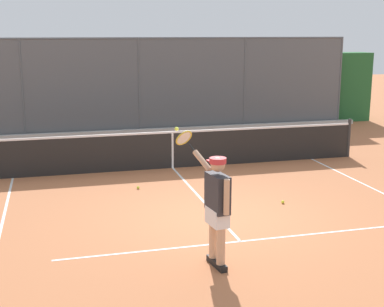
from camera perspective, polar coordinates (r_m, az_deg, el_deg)
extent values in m
plane|color=#B76B42|center=(10.25, 2.78, -6.77)|extent=(60.00, 60.00, 0.00)
cube|color=white|center=(9.16, 5.13, -9.23)|extent=(6.12, 0.05, 0.01)
cube|color=white|center=(11.47, 0.77, -4.59)|extent=(0.05, 5.16, 0.01)
cylinder|color=#565B60|center=(21.18, 15.37, 7.43)|extent=(0.07, 0.07, 3.24)
cylinder|color=#565B60|center=(19.57, 5.56, 7.41)|extent=(0.07, 0.07, 3.24)
cylinder|color=#565B60|center=(18.60, -5.61, 7.14)|extent=(0.07, 0.07, 3.24)
cylinder|color=#565B60|center=(18.39, -17.49, 6.55)|extent=(0.07, 0.07, 3.24)
cylinder|color=#565B60|center=(18.52, -5.72, 12.01)|extent=(15.25, 0.05, 0.05)
cube|color=#565B60|center=(18.60, -5.61, 7.14)|extent=(15.25, 0.02, 3.24)
cube|color=#235B2D|center=(19.27, -5.91, 6.42)|extent=(18.25, 0.90, 2.64)
cube|color=silver|center=(18.64, -5.42, 2.35)|extent=(16.25, 0.18, 0.15)
cylinder|color=#2D2D2D|center=(15.62, 16.23, 1.59)|extent=(0.09, 0.09, 1.07)
cube|color=black|center=(13.78, -2.08, 0.31)|extent=(9.98, 0.02, 0.91)
cube|color=white|center=(13.68, -2.09, 2.27)|extent=(9.98, 0.04, 0.05)
cube|color=white|center=(13.78, -2.08, 0.31)|extent=(0.05, 0.04, 0.91)
cube|color=black|center=(8.12, 3.04, -11.86)|extent=(0.15, 0.27, 0.09)
cylinder|color=tan|center=(7.95, 3.08, -9.03)|extent=(0.13, 0.13, 0.77)
cube|color=black|center=(8.33, 2.24, -11.17)|extent=(0.15, 0.27, 0.09)
cylinder|color=tan|center=(8.17, 2.27, -8.41)|extent=(0.13, 0.13, 0.77)
cube|color=white|center=(7.95, 2.69, -6.67)|extent=(0.27, 0.43, 0.26)
cube|color=#2D2D33|center=(7.84, 2.72, -4.19)|extent=(0.28, 0.50, 0.56)
cylinder|color=tan|center=(7.58, 3.67, -4.62)|extent=(0.08, 0.08, 0.51)
cylinder|color=tan|center=(8.11, 1.07, -0.76)|extent=(0.24, 0.38, 0.29)
sphere|color=tan|center=(7.73, 2.75, -1.17)|extent=(0.21, 0.21, 0.21)
cylinder|color=red|center=(7.71, 2.75, -0.75)|extent=(0.28, 0.28, 0.08)
cube|color=red|center=(7.82, 2.38, -0.79)|extent=(0.21, 0.22, 0.02)
cylinder|color=black|center=(8.25, -0.03, 0.62)|extent=(0.10, 0.17, 0.13)
torus|color=gold|center=(8.37, -0.86, 1.65)|extent=(0.34, 0.29, 0.26)
cylinder|color=silver|center=(8.37, -0.86, 1.65)|extent=(0.28, 0.23, 0.21)
sphere|color=#D6E042|center=(8.48, -1.64, 2.62)|extent=(0.07, 0.07, 0.07)
sphere|color=#C1D138|center=(12.09, -5.72, -3.59)|extent=(0.07, 0.07, 0.07)
sphere|color=#CCDB33|center=(11.19, 9.58, -5.07)|extent=(0.07, 0.07, 0.07)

